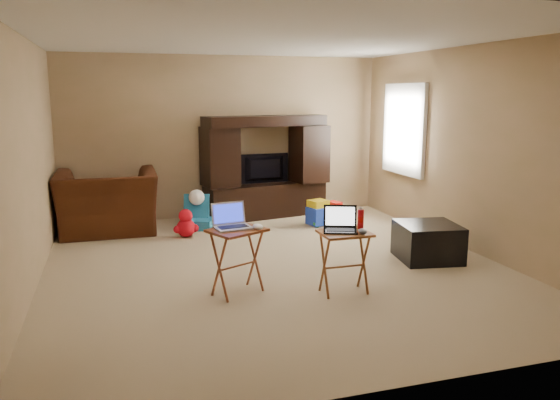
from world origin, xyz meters
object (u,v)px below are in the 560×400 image
object	(u,v)px
television	(266,169)
tray_table_right	(344,263)
mouse_left	(258,227)
push_toy	(324,212)
child_rocker	(198,212)
mouse_right	(363,231)
tray_table_left	(237,262)
entertainment_center	(266,167)
ottoman	(428,242)
plush_toy	(186,223)
laptop_right	(341,220)
recliner	(108,202)
water_bottle	(361,219)
laptop_left	(233,216)

from	to	relation	value
television	tray_table_right	distance (m)	3.53
mouse_left	push_toy	bearing A→B (deg)	56.23
television	child_rocker	distance (m)	1.36
push_toy	mouse_right	distance (m)	2.96
television	tray_table_left	size ratio (longest dim) A/B	1.24
entertainment_center	ottoman	distance (m)	3.07
ottoman	tray_table_right	xyz separation A→B (m)	(-1.38, -0.72, 0.09)
plush_toy	mouse_left	bearing A→B (deg)	-80.50
television	push_toy	distance (m)	1.19
television	ottoman	xyz separation A→B (m)	(1.20, -2.78, -0.55)
tray_table_right	mouse_left	distance (m)	0.91
tray_table_left	mouse_left	size ratio (longest dim) A/B	4.92
plush_toy	tray_table_left	distance (m)	2.31
laptop_right	television	bearing A→B (deg)	107.75
mouse_left	mouse_right	world-z (taller)	mouse_left
child_rocker	laptop_right	size ratio (longest dim) A/B	1.53
recliner	child_rocker	bearing A→B (deg)	173.49
ottoman	mouse_left	xyz separation A→B (m)	(-2.19, -0.50, 0.46)
television	push_toy	world-z (taller)	television
television	mouse_left	xyz separation A→B (m)	(-0.99, -3.28, -0.09)
recliner	tray_table_right	bearing A→B (deg)	125.41
plush_toy	ottoman	xyz separation A→B (m)	(2.58, -1.86, 0.02)
television	plush_toy	bearing A→B (deg)	30.16
television	water_bottle	xyz separation A→B (m)	(0.02, -3.42, -0.05)
recliner	ottoman	distance (m)	4.34
entertainment_center	plush_toy	bearing A→B (deg)	-157.13
television	mouse_right	distance (m)	3.62
plush_toy	push_toy	world-z (taller)	plush_toy
push_toy	water_bottle	distance (m)	2.76
mouse_right	water_bottle	distance (m)	0.22
television	laptop_left	xyz separation A→B (m)	(-1.21, -3.18, 0.01)
entertainment_center	ottoman	size ratio (longest dim) A/B	2.90
tray_table_left	mouse_right	size ratio (longest dim) A/B	5.18
laptop_left	water_bottle	bearing A→B (deg)	-18.81
ottoman	entertainment_center	bearing A→B (deg)	113.45
child_rocker	tray_table_right	world-z (taller)	tray_table_right
child_rocker	laptop_left	bearing A→B (deg)	-73.71
recliner	television	bearing A→B (deg)	-171.30
television	laptop_left	bearing A→B (deg)	65.81
plush_toy	tray_table_right	bearing A→B (deg)	-64.98
laptop_right	push_toy	bearing A→B (deg)	92.86
laptop_right	water_bottle	bearing A→B (deg)	35.38
ottoman	mouse_right	distance (m)	1.56
ottoman	mouse_right	bearing A→B (deg)	-146.16
mouse_left	tray_table_left	bearing A→B (deg)	159.78
entertainment_center	laptop_left	xyz separation A→B (m)	(-1.21, -3.17, -0.03)
push_toy	plush_toy	bearing A→B (deg)	165.85
laptop_left	water_bottle	size ratio (longest dim) A/B	1.79
push_toy	tray_table_right	bearing A→B (deg)	-125.35
water_bottle	child_rocker	bearing A→B (deg)	111.88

